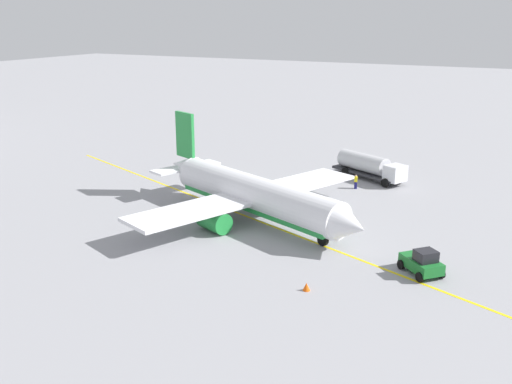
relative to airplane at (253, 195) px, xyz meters
The scene contains 7 objects.
ground_plane 2.66m from the airplane, 21.72° to the right, with size 400.00×400.00×0.00m, color #939399.
airplane is the anchor object (origin of this frame).
fuel_tanker 21.33m from the airplane, 73.26° to the left, with size 10.64×6.82×3.15m.
pushback_tug 19.32m from the airplane, 17.28° to the right, with size 4.06×4.00×2.20m.
refueling_worker 16.70m from the airplane, 68.93° to the left, with size 0.49×0.60×1.71m.
safety_cone_nose 17.13m from the airplane, 48.62° to the right, with size 0.57×0.57×0.64m, color #F2590F.
taxi_line_marking 2.65m from the airplane, 21.72° to the right, with size 77.15×0.30×0.01m, color yellow.
Camera 1 is at (25.99, -50.66, 20.20)m, focal length 41.33 mm.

